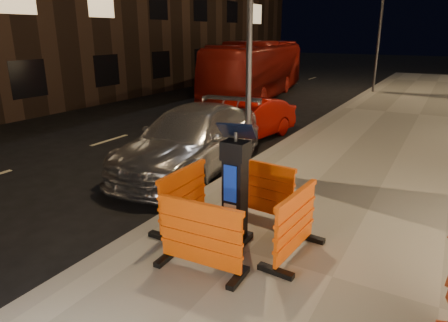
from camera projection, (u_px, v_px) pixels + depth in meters
The scene contains 13 objects.
ground_plane at pixel (153, 232), 6.65m from camera, with size 120.00×120.00×0.00m, color black.
sidewalk at pixel (332, 282), 5.21m from camera, with size 6.00×60.00×0.15m, color gray.
kerb at pixel (152, 228), 6.63m from camera, with size 0.30×60.00×0.15m, color slate.
parking_kiosk at pixel (235, 186), 5.87m from camera, with size 0.55×0.55×1.74m, color black.
barrier_front at pixel (200, 237), 5.20m from camera, with size 1.25×0.51×0.97m, color #E45009.
barrier_back at pixel (261, 190), 6.77m from camera, with size 1.25×0.51×0.97m, color #E45009.
barrier_kerbside at pixel (183, 198), 6.44m from camera, with size 1.25×0.51×0.97m, color #E45009.
barrier_bldgside at pixel (295, 225), 5.54m from camera, with size 1.25×0.51×0.97m, color #E45009.
car_silver at pixel (192, 168), 9.77m from camera, with size 2.06×5.07×1.47m, color silver.
car_red at pixel (246, 140), 12.38m from camera, with size 1.33×3.82×1.26m, color #850701.
bus_doubledecker at pixel (257, 97), 20.68m from camera, with size 2.33×9.97×2.78m, color maroon.
street_lamp_mid at pixel (250, 34), 8.04m from camera, with size 0.12×0.12×6.00m, color #3F3F44.
street_lamp_far at pixel (379, 33), 20.43m from camera, with size 0.12×0.12×6.00m, color #3F3F44.
Camera 1 is at (4.00, -4.58, 3.18)m, focal length 32.00 mm.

